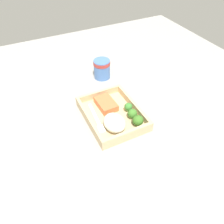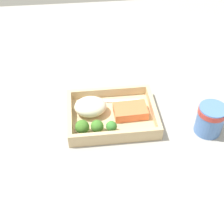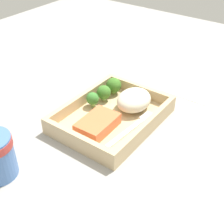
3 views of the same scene
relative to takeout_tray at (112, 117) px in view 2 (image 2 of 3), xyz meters
The scene contains 11 objects.
ground_plane 1.60cm from the takeout_tray, ahead, with size 160.00×160.00×2.00cm, color #999691.
takeout_tray is the anchor object (origin of this frame).
tray_rim 2.04cm from the takeout_tray, ahead, with size 25.46×19.61×2.87cm.
salmon_fillet 5.71cm from the takeout_tray, behind, with size 9.55×6.29×2.66cm, color #EC6E3F.
mashed_potatoes 7.05cm from the takeout_tray, 18.61° to the right, with size 9.32×7.63×4.76cm, color beige.
broccoli_floret_1 7.07cm from the takeout_tray, 82.18° to the left, with size 3.06×3.06×3.82cm.
broccoli_floret_2 8.10cm from the takeout_tray, 51.51° to the left, with size 3.55×3.55×4.07cm.
broccoli_floret_3 10.96cm from the takeout_tray, 33.72° to the left, with size 3.91×3.91×4.38cm.
fork 6.23cm from the takeout_tray, 92.06° to the right, with size 15.88×2.95×0.44cm.
paper_cup 27.58cm from the takeout_tray, 163.44° to the left, with size 7.62×7.62×8.75cm.
receipt_slip 24.96cm from the takeout_tray, 21.44° to the right, with size 8.21×12.73×0.24cm, color white.
Camera 2 is at (7.35, 64.70, 64.43)cm, focal length 50.00 mm.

